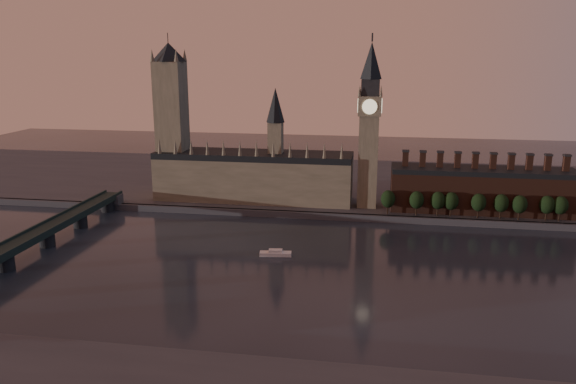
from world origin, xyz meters
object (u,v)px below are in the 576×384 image
Objects in this scene: westminster_bridge at (23,245)px; river_boat at (276,253)px; victoria_tower at (172,116)px; big_ben at (369,124)px.

river_boat is at bearing 11.68° from westminster_bridge.
river_boat is at bearing -46.78° from victoria_tower.
river_boat is at bearing -116.22° from big_ben.
big_ben is at bearing -2.20° from victoria_tower.
river_boat is (-43.09, -87.50, -55.61)m from big_ben.
big_ben is 205.83m from westminster_bridge.
river_boat is (86.91, -92.50, -57.87)m from victoria_tower.
victoria_tower is at bearing 73.44° from westminster_bridge.
westminster_bridge is (-35.00, -117.70, -51.65)m from victoria_tower.
victoria_tower is 1.01× the size of big_ben.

